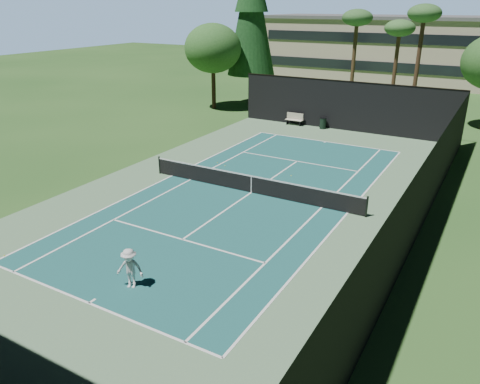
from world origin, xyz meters
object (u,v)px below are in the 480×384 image
at_px(player, 130,268).
at_px(tennis_ball_b, 225,166).
at_px(trash_bin, 323,123).
at_px(tennis_ball_d, 218,163).
at_px(tennis_net, 251,183).
at_px(park_bench, 294,119).
at_px(tennis_ball_c, 291,176).
at_px(tennis_ball_a, 4,256).

distance_m(player, tennis_ball_b, 14.21).
relative_size(tennis_ball_b, trash_bin, 0.06).
relative_size(tennis_ball_b, tennis_ball_d, 0.89).
height_order(tennis_net, tennis_ball_b, tennis_net).
bearing_deg(tennis_ball_d, park_bench, 89.17).
distance_m(tennis_net, park_bench, 16.19).
relative_size(tennis_ball_c, tennis_ball_d, 0.99).
distance_m(tennis_ball_b, tennis_ball_d, 0.82).
relative_size(tennis_net, tennis_ball_d, 189.90).
xyz_separation_m(tennis_net, player, (0.58, -10.35, 0.23)).
bearing_deg(tennis_net, tennis_ball_d, 141.62).
relative_size(tennis_ball_a, tennis_ball_b, 1.11).
relative_size(tennis_ball_b, park_bench, 0.04).
bearing_deg(tennis_ball_a, tennis_ball_c, 66.77).
bearing_deg(tennis_ball_d, tennis_ball_a, -94.33).
xyz_separation_m(player, tennis_ball_a, (-6.12, -0.91, -0.75)).
height_order(player, tennis_ball_a, player).
relative_size(tennis_ball_c, park_bench, 0.04).
height_order(tennis_ball_a, tennis_ball_b, tennis_ball_a).
relative_size(tennis_ball_a, tennis_ball_d, 0.98).
xyz_separation_m(tennis_ball_b, tennis_ball_d, (-0.76, 0.30, 0.00)).
bearing_deg(tennis_ball_c, tennis_ball_a, -113.23).
xyz_separation_m(tennis_net, tennis_ball_c, (0.83, 3.56, -0.52)).
relative_size(tennis_ball_a, tennis_ball_c, 0.99).
xyz_separation_m(tennis_net, park_bench, (-4.24, 15.63, -0.01)).
xyz_separation_m(tennis_net, tennis_ball_b, (-3.66, 3.19, -0.53)).
xyz_separation_m(park_bench, trash_bin, (2.59, -0.04, -0.07)).
height_order(player, trash_bin, player).
xyz_separation_m(player, tennis_ball_c, (0.24, 13.91, -0.75)).
relative_size(player, tennis_ball_b, 26.13).
relative_size(player, park_bench, 1.05).
bearing_deg(tennis_net, tennis_ball_b, 138.86).
xyz_separation_m(player, park_bench, (-4.82, 25.98, -0.24)).
height_order(tennis_ball_c, trash_bin, trash_bin).
bearing_deg(park_bench, tennis_ball_c, -67.23).
bearing_deg(tennis_ball_b, tennis_ball_d, 158.28).
bearing_deg(park_bench, tennis_ball_a, -92.75).
height_order(tennis_ball_c, park_bench, park_bench).
bearing_deg(tennis_net, trash_bin, 96.02).
xyz_separation_m(tennis_ball_c, park_bench, (-5.07, 12.07, 0.51)).
distance_m(player, tennis_ball_c, 13.93).
height_order(player, park_bench, player).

